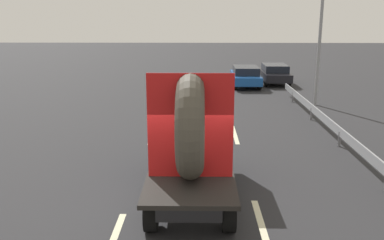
{
  "coord_description": "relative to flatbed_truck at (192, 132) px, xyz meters",
  "views": [
    {
      "loc": [
        0.41,
        -9.34,
        4.65
      ],
      "look_at": [
        0.23,
        1.75,
        1.84
      ],
      "focal_mm": 39.44,
      "sensor_mm": 36.0,
      "label": 1
    }
  ],
  "objects": [
    {
      "name": "ground_plane",
      "position": [
        -0.23,
        -1.26,
        -1.63
      ],
      "size": [
        120.0,
        120.0,
        0.0
      ],
      "primitive_type": "plane",
      "color": "#28282B"
    },
    {
      "name": "flatbed_truck",
      "position": [
        0.0,
        0.0,
        0.0
      ],
      "size": [
        2.02,
        5.34,
        3.41
      ],
      "color": "black",
      "rests_on": "ground_plane"
    },
    {
      "name": "distant_sedan",
      "position": [
        3.23,
        16.74,
        -0.92
      ],
      "size": [
        1.72,
        4.01,
        1.31
      ],
      "color": "black",
      "rests_on": "ground_plane"
    },
    {
      "name": "traffic_light",
      "position": [
        6.27,
        11.05,
        2.67
      ],
      "size": [
        0.42,
        0.36,
        6.7
      ],
      "color": "gray",
      "rests_on": "ground_plane"
    },
    {
      "name": "guardrail",
      "position": [
        5.23,
        5.89,
        -1.09
      ],
      "size": [
        0.1,
        15.6,
        0.71
      ],
      "color": "gray",
      "rests_on": "ground_plane"
    },
    {
      "name": "lane_dash_left_near",
      "position": [
        -1.61,
        -2.52,
        -1.62
      ],
      "size": [
        0.16,
        2.14,
        0.01
      ],
      "primitive_type": "cube",
      "rotation": [
        0.0,
        0.0,
        1.57
      ],
      "color": "beige",
      "rests_on": "ground_plane"
    },
    {
      "name": "lane_dash_left_far",
      "position": [
        -1.61,
        5.34,
        -1.62
      ],
      "size": [
        0.16,
        2.66,
        0.01
      ],
      "primitive_type": "cube",
      "rotation": [
        0.0,
        0.0,
        1.57
      ],
      "color": "beige",
      "rests_on": "ground_plane"
    },
    {
      "name": "lane_dash_right_near",
      "position": [
        1.61,
        -2.13,
        -1.62
      ],
      "size": [
        0.16,
        2.96,
        0.01
      ],
      "primitive_type": "cube",
      "rotation": [
        0.0,
        0.0,
        1.57
      ],
      "color": "beige",
      "rests_on": "ground_plane"
    },
    {
      "name": "lane_dash_right_far",
      "position": [
        1.61,
        5.4,
        -1.62
      ],
      "size": [
        0.16,
        2.57,
        0.01
      ],
      "primitive_type": "cube",
      "rotation": [
        0.0,
        0.0,
        1.57
      ],
      "color": "beige",
      "rests_on": "ground_plane"
    },
    {
      "name": "oncoming_car",
      "position": [
        5.32,
        17.98,
        -0.93
      ],
      "size": [
        1.71,
        3.99,
        1.3
      ],
      "color": "black",
      "rests_on": "ground_plane"
    }
  ]
}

